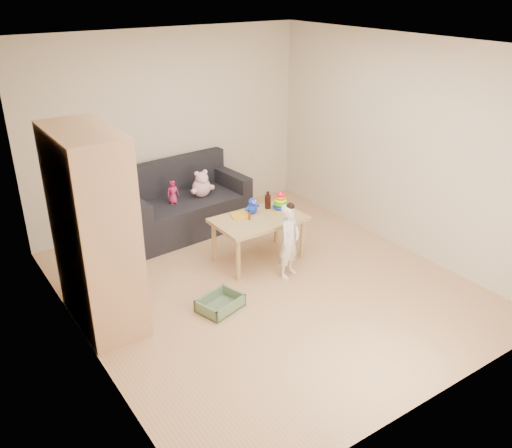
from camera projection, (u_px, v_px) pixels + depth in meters
room at (266, 176)px, 5.58m from camera, size 4.50×4.50×4.50m
wardrobe at (94, 231)px, 5.12m from camera, size 0.55×1.10×1.97m
sofa at (185, 215)px, 7.32m from camera, size 1.75×0.97×0.47m
play_table at (259, 239)px, 6.55m from camera, size 1.07×0.68×0.56m
storage_bin at (220, 303)px, 5.66m from camera, size 0.52×0.44×0.13m
toddler at (289, 242)px, 6.15m from camera, size 0.38×0.32×0.86m
pink_bear at (201, 185)px, 7.23m from camera, size 0.29×0.25×0.31m
doll at (173, 192)px, 7.01m from camera, size 0.16×0.11×0.31m
ring_stacker at (281, 203)px, 6.61m from camera, size 0.20×0.20×0.22m
brown_bottle at (268, 201)px, 6.66m from camera, size 0.07×0.07×0.22m
blue_plush at (252, 205)px, 6.52m from camera, size 0.19×0.16×0.20m
wooden_figure at (249, 216)px, 6.36m from camera, size 0.05×0.04×0.10m
yellow_book at (240, 216)px, 6.47m from camera, size 0.27×0.27×0.02m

